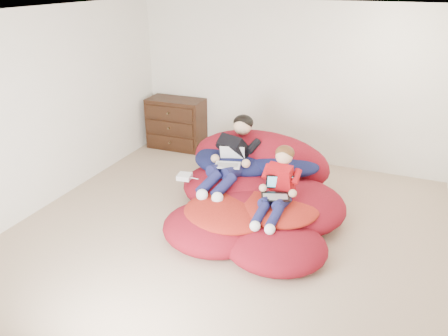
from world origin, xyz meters
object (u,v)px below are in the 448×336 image
Objects in this scene: younger_boy at (278,184)px; laptop_black at (277,190)px; dresser at (176,124)px; older_boy at (233,153)px; beanbag_pile at (255,191)px; laptop_white at (230,160)px.

laptop_black is at bearing -90.00° from younger_boy.
dresser is 0.75× the size of older_boy.
beanbag_pile is 1.89× the size of older_boy.
beanbag_pile is at bearing -6.93° from laptop_white.
older_boy is 0.13m from laptop_white.
dresser reaches higher than beanbag_pile.
laptop_white is at bearing -90.00° from older_boy.
laptop_black is at bearing -36.25° from older_boy.
laptop_black is at bearing -30.00° from laptop_white.
dresser is 3.16m from laptop_black.
laptop_white is 0.90m from laptop_black.
older_boy is (1.64, -1.45, 0.25)m from dresser.
beanbag_pile is at bearing 136.25° from younger_boy.
beanbag_pile is 0.64m from laptop_black.
beanbag_pile is 0.66m from younger_boy.
beanbag_pile is 6.17× the size of laptop_white.
older_boy is 3.11× the size of laptop_black.
laptop_white is at bearing 173.07° from beanbag_pile.
beanbag_pile is at bearing -23.95° from older_boy.
laptop_white is (-0.78, 0.43, 0.00)m from younger_boy.
younger_boy is 0.89m from laptop_white.
older_boy is 0.96m from younger_boy.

